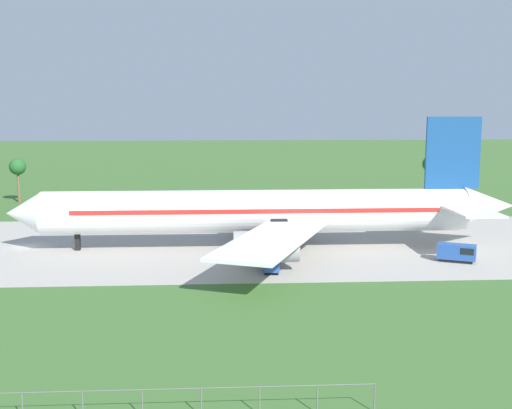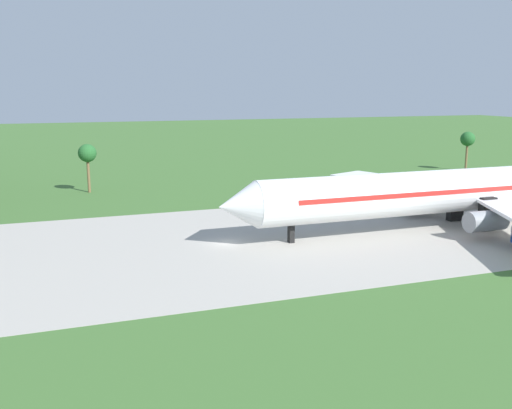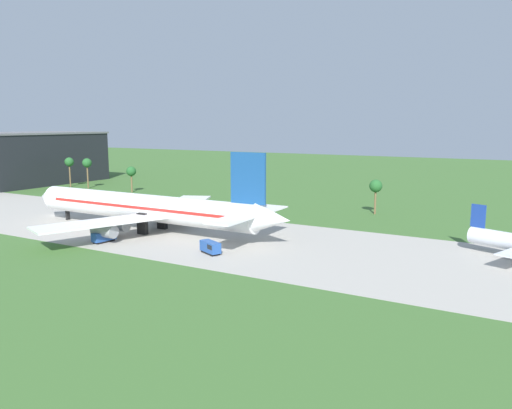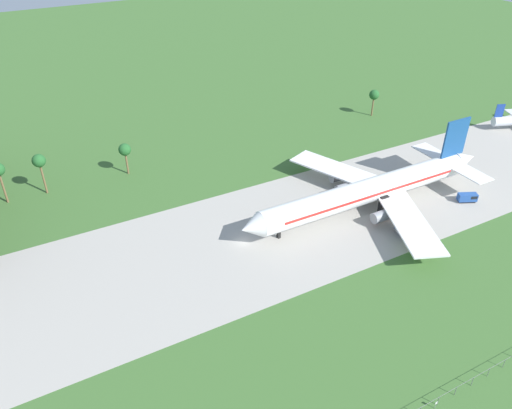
{
  "view_description": "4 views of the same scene",
  "coord_description": "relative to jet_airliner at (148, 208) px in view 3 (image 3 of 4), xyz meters",
  "views": [
    {
      "loc": [
        29.38,
        -96.35,
        21.09
      ],
      "look_at": [
        34.77,
        -2.53,
        6.59
      ],
      "focal_mm": 45.0,
      "sensor_mm": 36.0,
      "label": 1
    },
    {
      "loc": [
        -21.01,
        -71.02,
        20.38
      ],
      "look_at": [
        3.4,
        -2.53,
        5.59
      ],
      "focal_mm": 40.0,
      "sensor_mm": 36.0,
      "label": 2
    },
    {
      "loc": [
        116.49,
        -91.29,
        25.32
      ],
      "look_at": [
        66.13,
        -2.53,
        8.75
      ],
      "focal_mm": 35.0,
      "sensor_mm": 36.0,
      "label": 3
    },
    {
      "loc": [
        -42.87,
        -85.81,
        73.1
      ],
      "look_at": [
        6.22,
        5.0,
        6.0
      ],
      "focal_mm": 35.0,
      "sensor_mm": 36.0,
      "label": 4
    }
  ],
  "objects": [
    {
      "name": "terminal_building",
      "position": [
        -110.98,
        48.0,
        5.35
      ],
      "size": [
        36.72,
        61.2,
        21.74
      ],
      "color": "black",
      "rests_on": "ground_plane"
    },
    {
      "name": "palm_tree_row",
      "position": [
        -42.61,
        48.68,
        3.26
      ],
      "size": [
        128.85,
        3.6,
        11.93
      ],
      "color": "brown",
      "rests_on": "ground_plane"
    },
    {
      "name": "jet_airliner",
      "position": [
        0.0,
        0.0,
        0.0
      ],
      "size": [
        75.7,
        57.56,
        19.51
      ],
      "color": "white",
      "rests_on": "ground_plane"
    },
    {
      "name": "baggage_tug",
      "position": [
        25.22,
        -10.29,
        -4.21
      ],
      "size": [
        5.43,
        3.94,
        2.44
      ],
      "color": "black",
      "rests_on": "ground_plane"
    },
    {
      "name": "ground_plane",
      "position": [
        -36.52,
        2.53,
        -5.53
      ],
      "size": [
        600.0,
        600.0,
        0.0
      ],
      "primitive_type": "plane",
      "color": "#3D662D"
    },
    {
      "name": "taxiway_strip",
      "position": [
        -36.52,
        2.53,
        -5.52
      ],
      "size": [
        320.0,
        44.0,
        0.02
      ],
      "color": "#A8A399",
      "rests_on": "ground_plane"
    },
    {
      "name": "catering_van",
      "position": [
        -0.44,
        -13.44,
        -4.3
      ],
      "size": [
        2.63,
        5.37,
        2.28
      ],
      "color": "black",
      "rests_on": "ground_plane"
    }
  ]
}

